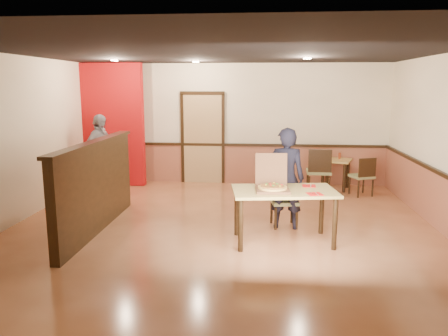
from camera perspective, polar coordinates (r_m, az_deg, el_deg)
The scene contains 25 objects.
floor at distance 7.14m, azimuth -0.15°, elevation -8.03°, with size 7.00×7.00×0.00m, color #C5794C.
ceiling at distance 6.77m, azimuth -0.16°, elevation 15.01°, with size 7.00×7.00×0.00m, color black.
wall_back at distance 10.29m, azimuth 1.67°, elevation 5.74°, with size 7.00×7.00×0.00m, color #FFF1C7.
wall_left at distance 7.94m, azimuth -26.21°, elevation 3.16°, with size 7.00×7.00×0.00m, color #FFF1C7.
wainscot_back at distance 10.38m, azimuth 1.63°, elevation 0.49°, with size 7.00×0.04×0.90m, color #9A583D.
chair_rail_back at distance 10.29m, azimuth 1.64°, elevation 3.05°, with size 7.00×0.06×0.06m, color black.
wainscot_right at distance 7.53m, azimuth 27.25°, elevation -4.67°, with size 0.04×7.00×0.90m, color #9A583D.
back_door at distance 10.36m, azimuth -2.78°, elevation 3.82°, with size 0.90×0.06×2.10m, color tan.
booth_partition at distance 7.21m, azimuth -16.36°, elevation -2.20°, with size 0.20×3.10×1.44m.
red_accent_panel at distance 10.39m, azimuth -14.76°, elevation 5.44°, with size 1.60×0.20×2.78m, color #A30B0D.
spot_a at distance 9.03m, azimuth -14.15°, elevation 13.50°, with size 0.14×0.14×0.02m, color #FFD6B2.
spot_b at distance 9.35m, azimuth -3.71°, elevation 13.69°, with size 0.14×0.14×0.02m, color #FFD6B2.
spot_c at distance 8.28m, azimuth 10.85°, elevation 13.91°, with size 0.14×0.14×0.02m, color #FFD6B2.
main_table at distance 6.45m, azimuth 7.84°, elevation -3.79°, with size 1.60×1.05×0.80m.
diner_chair at distance 7.30m, azimuth 7.77°, elevation -3.90°, with size 0.49×0.49×0.85m.
side_chair_left at distance 9.39m, azimuth 12.28°, elevation -0.24°, with size 0.51×0.51×1.00m.
side_chair_right at distance 9.59m, azimuth 17.74°, elevation -0.86°, with size 0.53×0.53×0.83m.
side_table at distance 10.07m, azimuth 14.40°, elevation 0.16°, with size 0.80×0.80×0.67m.
diner at distance 7.08m, azimuth 8.07°, elevation -1.37°, with size 0.60×0.40×1.65m, color black.
passerby at distance 9.76m, azimuth -15.87°, elevation 1.80°, with size 1.00×0.41×1.70m, color gray.
pizza_box at distance 6.38m, azimuth 6.32°, elevation -2.30°, with size 0.51×0.59×0.50m.
pizza at distance 6.34m, azimuth 6.36°, elevation -2.54°, with size 0.42×0.42×0.03m, color #DEAF50.
napkin_near at distance 6.24m, azimuth 11.77°, elevation -3.34°, with size 0.25×0.25×0.01m.
napkin_far at distance 6.72m, azimuth 11.03°, elevation -2.30°, with size 0.20×0.20×0.01m.
condiment at distance 10.14m, azimuth 14.86°, elevation 1.56°, with size 0.05×0.05×0.14m, color maroon.
Camera 1 is at (0.63, -6.73, 2.30)m, focal length 35.00 mm.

